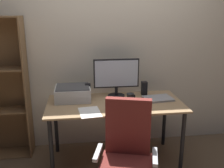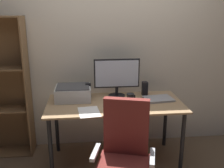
% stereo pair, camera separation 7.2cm
% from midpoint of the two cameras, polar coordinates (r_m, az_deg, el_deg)
% --- Properties ---
extents(ground_plane, '(12.00, 12.00, 0.00)m').
position_cam_midpoint_polar(ground_plane, '(3.24, 1.28, -16.46)').
color(ground_plane, brown).
extents(back_wall, '(6.40, 0.10, 2.60)m').
position_cam_midpoint_polar(back_wall, '(3.29, 0.24, 8.34)').
color(back_wall, beige).
rests_on(back_wall, ground).
extents(desk, '(1.51, 0.73, 0.74)m').
position_cam_midpoint_polar(desk, '(2.94, 1.36, -5.67)').
color(desk, tan).
rests_on(desk, ground).
extents(monitor, '(0.54, 0.20, 0.45)m').
position_cam_midpoint_polar(monitor, '(3.05, 1.74, 1.92)').
color(monitor, black).
rests_on(monitor, desk).
extents(keyboard, '(0.29, 0.11, 0.02)m').
position_cam_midpoint_polar(keyboard, '(2.72, 3.11, -5.49)').
color(keyboard, '#B7BABC').
rests_on(keyboard, desk).
extents(mouse, '(0.06, 0.10, 0.03)m').
position_cam_midpoint_polar(mouse, '(2.74, 7.85, -5.24)').
color(mouse, black).
rests_on(mouse, desk).
extents(coffee_mug, '(0.10, 0.08, 0.10)m').
position_cam_midpoint_polar(coffee_mug, '(2.93, 4.77, -3.04)').
color(coffee_mug, black).
rests_on(coffee_mug, desk).
extents(laptop, '(0.35, 0.27, 0.02)m').
position_cam_midpoint_polar(laptop, '(3.05, 10.82, -3.22)').
color(laptop, '#99999E').
rests_on(laptop, desk).
extents(speaker_left, '(0.06, 0.07, 0.17)m').
position_cam_midpoint_polar(speaker_left, '(3.07, -4.57, -1.43)').
color(speaker_left, black).
rests_on(speaker_left, desk).
extents(speaker_right, '(0.06, 0.07, 0.17)m').
position_cam_midpoint_polar(speaker_right, '(3.15, 7.86, -1.03)').
color(speaker_right, black).
rests_on(speaker_right, desk).
extents(printer, '(0.40, 0.34, 0.16)m').
position_cam_midpoint_polar(printer, '(3.02, -7.84, -1.90)').
color(printer, silver).
rests_on(printer, desk).
extents(paper_sheet, '(0.24, 0.32, 0.00)m').
position_cam_midpoint_polar(paper_sheet, '(2.67, -4.29, -6.12)').
color(paper_sheet, white).
rests_on(paper_sheet, desk).
extents(office_chair, '(0.57, 0.56, 1.01)m').
position_cam_midpoint_polar(office_chair, '(2.36, 3.56, -17.06)').
color(office_chair, '#B7BABC').
rests_on(office_chair, ground).
extents(bookshelf, '(0.60, 0.28, 1.68)m').
position_cam_midpoint_polar(bookshelf, '(3.35, -22.45, -1.13)').
color(bookshelf, brown).
rests_on(bookshelf, ground).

